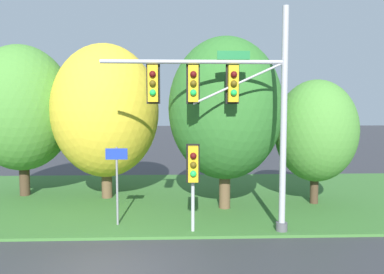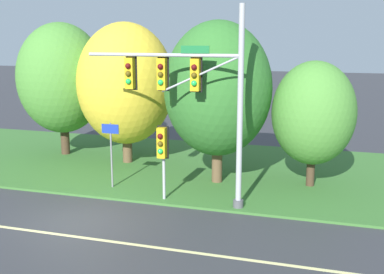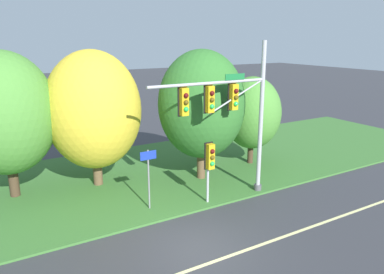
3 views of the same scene
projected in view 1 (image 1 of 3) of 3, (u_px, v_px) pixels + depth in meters
The scene contains 9 objects.
ground_plane at pixel (107, 274), 9.92m from camera, with size 160.00×160.00×0.00m, color #333338.
grass_verge at pixel (139, 197), 18.13m from camera, with size 48.00×11.50×0.10m, color #386B2D.
traffic_signal_mast at pixel (230, 100), 12.63m from camera, with size 6.39×0.49×7.69m.
pedestrian_signal_near_kerb at pixel (193, 169), 12.70m from camera, with size 0.46×0.55×3.06m.
route_sign_post at pixel (117, 175), 13.59m from camera, with size 0.79×0.08×2.87m.
tree_nearest_road at pixel (22, 108), 18.02m from camera, with size 4.83×4.83×7.29m.
tree_left_of_mast at pixel (106, 111), 17.56m from camera, with size 4.98×4.98×7.26m.
tree_behind_signpost at pixel (225, 109), 15.71m from camera, with size 4.77×4.77×7.24m.
tree_mid_verge at pixel (316, 131), 16.57m from camera, with size 3.61×3.61×5.53m.
Camera 1 is at (1.89, -9.68, 4.40)m, focal length 35.00 mm.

